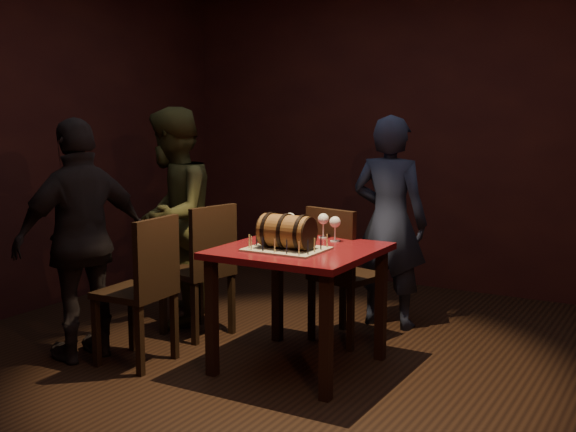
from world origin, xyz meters
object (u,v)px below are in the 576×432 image
at_px(pint_of_ale, 299,228).
at_px(wine_glass_mid, 323,220).
at_px(chair_left_front, 145,283).
at_px(wine_glass_right, 335,223).
at_px(person_left_rear, 172,217).
at_px(person_left_front, 83,240).
at_px(chair_back, 340,268).
at_px(pub_table, 299,265).
at_px(barrel_cake, 286,232).
at_px(wine_glass_left, 290,219).
at_px(person_back, 390,222).
at_px(chair_left_rear, 204,263).

bearing_deg(pint_of_ale, wine_glass_mid, 51.32).
bearing_deg(chair_left_front, wine_glass_right, 37.66).
bearing_deg(pint_of_ale, person_left_rear, 173.86).
xyz_separation_m(chair_left_front, person_left_rear, (-0.42, 0.80, 0.28)).
xyz_separation_m(chair_left_front, person_left_front, (-0.42, -0.09, 0.24)).
bearing_deg(person_left_rear, chair_left_front, 5.33).
relative_size(wine_glass_mid, person_left_rear, 0.10).
bearing_deg(chair_back, pub_table, -90.85).
xyz_separation_m(barrel_cake, wine_glass_left, (-0.20, 0.39, 0.01)).
height_order(pub_table, chair_back, chair_back).
bearing_deg(person_left_rear, barrel_cake, 46.86).
relative_size(chair_back, person_left_rear, 0.58).
distance_m(barrel_cake, chair_left_front, 0.94).
xyz_separation_m(wine_glass_right, pint_of_ale, (-0.23, -0.05, -0.05)).
relative_size(wine_glass_mid, person_back, 0.10).
bearing_deg(person_left_rear, person_left_front, -22.41).
relative_size(pub_table, chair_left_rear, 0.97).
bearing_deg(wine_glass_left, barrel_cake, -63.02).
relative_size(pub_table, pint_of_ale, 6.00).
height_order(wine_glass_mid, person_left_rear, person_left_rear).
xyz_separation_m(chair_left_front, person_back, (0.98, 1.53, 0.25)).
relative_size(chair_back, chair_left_front, 1.00).
height_order(wine_glass_mid, person_left_front, person_left_front).
xyz_separation_m(pub_table, chair_back, (0.01, 0.55, -0.12)).
distance_m(chair_left_front, person_left_front, 0.49).
relative_size(pint_of_ale, person_back, 0.10).
height_order(wine_glass_left, pint_of_ale, wine_glass_left).
height_order(person_back, person_left_rear, person_left_rear).
bearing_deg(chair_left_rear, person_left_front, -118.63).
bearing_deg(chair_left_front, chair_back, 49.20).
distance_m(wine_glass_right, person_left_front, 1.59).
relative_size(wine_glass_mid, person_left_front, 0.11).
bearing_deg(pint_of_ale, chair_left_front, -136.51).
relative_size(wine_glass_left, person_back, 0.10).
bearing_deg(chair_back, barrel_cake, -92.96).
distance_m(chair_left_rear, person_left_front, 0.87).
bearing_deg(chair_left_rear, person_back, 41.44).
relative_size(chair_back, person_left_front, 0.61).
relative_size(pint_of_ale, person_left_rear, 0.09).
bearing_deg(pint_of_ale, person_back, 72.26).
bearing_deg(chair_left_front, pub_table, 27.46).
distance_m(chair_left_rear, chair_left_front, 0.64).
bearing_deg(barrel_cake, person_left_front, -161.21).
bearing_deg(chair_left_front, chair_left_rear, 91.90).
height_order(barrel_cake, wine_glass_mid, barrel_cake).
xyz_separation_m(barrel_cake, chair_left_rear, (-0.84, 0.31, -0.34)).
height_order(pint_of_ale, person_left_rear, person_left_rear).
height_order(pub_table, wine_glass_mid, wine_glass_mid).
relative_size(wine_glass_mid, wine_glass_right, 1.00).
distance_m(pint_of_ale, person_left_front, 1.37).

